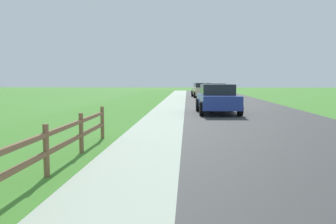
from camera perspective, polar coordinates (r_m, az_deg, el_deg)
name	(u,v)px	position (r m, az deg, el deg)	size (l,w,h in m)	color
ground_plane	(185,105)	(24.94, 2.82, 1.09)	(120.00, 120.00, 0.00)	#43842D
road_asphalt	(231,104)	(27.14, 10.26, 1.36)	(7.00, 66.00, 0.01)	#3C3C3C
curb_concrete	(147,103)	(27.12, -3.50, 1.43)	(6.00, 66.00, 0.01)	#A7B6A0
grass_verge	(128,103)	(27.33, -6.63, 1.44)	(5.00, 66.00, 0.00)	#43842D
rail_fence	(18,160)	(5.93, -23.39, -7.20)	(0.11, 10.86, 1.01)	brown
parked_suv_blue	(217,99)	(19.07, 8.13, 2.17)	(2.30, 4.34, 1.59)	navy
parked_car_white	(214,92)	(29.77, 7.55, 3.21)	(2.30, 4.96, 1.53)	white
parked_car_beige	(202,90)	(36.78, 5.61, 3.64)	(2.25, 4.83, 1.51)	#C6B793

